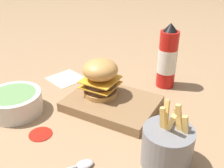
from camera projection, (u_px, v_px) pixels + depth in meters
name	position (u px, v px, depth m)	size (l,w,h in m)	color
ground_plane	(112.00, 107.00, 0.79)	(6.00, 6.00, 0.00)	#9E7A56
serving_board	(112.00, 103.00, 0.79)	(0.26, 0.19, 0.03)	olive
burger	(100.00, 77.00, 0.78)	(0.11, 0.11, 0.11)	tan
ketchup_bottle	(167.00, 58.00, 0.87)	(0.06, 0.06, 0.22)	red
fries_basket	(167.00, 146.00, 0.57)	(0.11, 0.11, 0.15)	slate
side_bowl	(15.00, 102.00, 0.76)	(0.16, 0.16, 0.06)	silver
spoon	(71.00, 168.00, 0.57)	(0.12, 0.15, 0.01)	#B2B2B7
ketchup_puddle	(40.00, 134.00, 0.68)	(0.06, 0.06, 0.00)	#B21E14
parchment_square	(66.00, 78.00, 0.96)	(0.14, 0.14, 0.00)	beige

